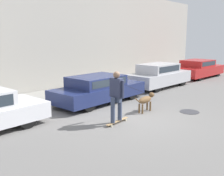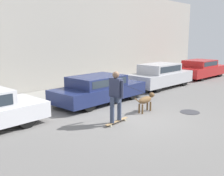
# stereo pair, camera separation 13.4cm
# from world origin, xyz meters

# --- Properties ---
(ground_plane) EXTENTS (36.00, 36.00, 0.00)m
(ground_plane) POSITION_xyz_m (0.00, 0.00, 0.00)
(ground_plane) COLOR slate
(back_wall) EXTENTS (32.00, 0.30, 5.80)m
(back_wall) POSITION_xyz_m (0.00, 6.20, 2.90)
(back_wall) COLOR #ADA89E
(back_wall) RESTS_ON ground_plane
(sidewalk_curb) EXTENTS (30.00, 2.50, 0.13)m
(sidewalk_curb) POSITION_xyz_m (0.00, 4.78, 0.06)
(sidewalk_curb) COLOR gray
(sidewalk_curb) RESTS_ON ground_plane
(parked_car_1) EXTENTS (4.50, 1.86, 1.20)m
(parked_car_1) POSITION_xyz_m (0.93, 2.41, 0.60)
(parked_car_1) COLOR black
(parked_car_1) RESTS_ON ground_plane
(parked_car_2) EXTENTS (4.35, 1.76, 1.37)m
(parked_car_2) POSITION_xyz_m (5.85, 2.41, 0.67)
(parked_car_2) COLOR black
(parked_car_2) RESTS_ON ground_plane
(parked_car_3) EXTENTS (4.54, 2.01, 1.26)m
(parked_car_3) POSITION_xyz_m (11.00, 2.41, 0.61)
(parked_car_3) COLOR black
(parked_car_3) RESTS_ON ground_plane
(dog) EXTENTS (1.30, 0.30, 0.70)m
(dog) POSITION_xyz_m (1.11, -0.02, 0.47)
(dog) COLOR brown
(dog) RESTS_ON ground_plane
(skateboarder) EXTENTS (2.79, 0.59, 1.77)m
(skateboarder) POSITION_xyz_m (-0.75, -0.16, 1.01)
(skateboarder) COLOR beige
(skateboarder) RESTS_ON ground_plane
(manhole_cover) EXTENTS (0.74, 0.74, 0.01)m
(manhole_cover) POSITION_xyz_m (2.22, -1.31, 0.01)
(manhole_cover) COLOR #38383D
(manhole_cover) RESTS_ON ground_plane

